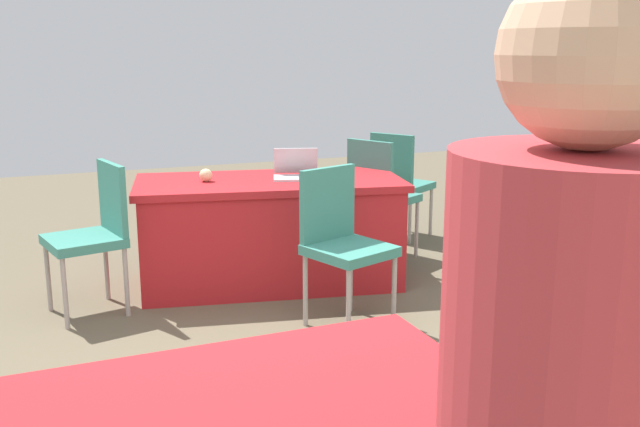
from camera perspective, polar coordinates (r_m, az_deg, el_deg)
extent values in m
plane|color=brown|center=(3.56, -2.15, -14.96)|extent=(14.40, 14.40, 0.00)
cube|color=#AD1E23|center=(5.10, -4.03, 2.44)|extent=(1.99, 1.19, 0.05)
cube|color=#AD1E23|center=(5.19, -3.96, -1.69)|extent=(1.91, 1.15, 0.71)
cylinder|color=#9E9993|center=(4.40, 5.87, -6.20)|extent=(0.03, 0.03, 0.45)
cylinder|color=#9E9993|center=(4.14, 2.27, -7.38)|extent=(0.03, 0.03, 0.45)
cylinder|color=#9E9993|center=(4.65, 2.42, -5.07)|extent=(0.03, 0.03, 0.45)
cylinder|color=#9E9993|center=(4.41, -1.17, -6.09)|extent=(0.03, 0.03, 0.45)
cube|color=#387F70|center=(4.32, 2.38, -2.95)|extent=(0.56, 0.56, 0.06)
cube|color=#387F70|center=(4.40, 0.61, 0.78)|extent=(0.41, 0.18, 0.45)
cylinder|color=#9E9993|center=(6.10, 4.67, -0.65)|extent=(0.03, 0.03, 0.46)
cylinder|color=#9E9993|center=(5.89, 7.64, -1.22)|extent=(0.03, 0.03, 0.46)
cylinder|color=#9E9993|center=(5.81, 2.44, -1.32)|extent=(0.03, 0.03, 0.46)
cylinder|color=#9E9993|center=(5.59, 5.48, -1.95)|extent=(0.03, 0.03, 0.46)
cube|color=#387F70|center=(5.79, 5.11, 1.23)|extent=(0.59, 0.59, 0.06)
cube|color=#387F70|center=(5.58, 3.95, 3.48)|extent=(0.23, 0.39, 0.45)
cylinder|color=#9E9993|center=(6.77, 5.91, 0.57)|extent=(0.03, 0.03, 0.43)
cylinder|color=#9E9993|center=(6.59, 8.75, 0.14)|extent=(0.03, 0.03, 0.43)
cylinder|color=#9E9993|center=(6.45, 4.18, -0.01)|extent=(0.03, 0.03, 0.43)
cylinder|color=#9E9993|center=(6.26, 7.11, -0.48)|extent=(0.03, 0.03, 0.43)
cube|color=#387F70|center=(6.46, 6.54, 2.20)|extent=(0.61, 0.61, 0.06)
cube|color=#387F70|center=(6.25, 5.68, 4.22)|extent=(0.25, 0.38, 0.45)
cylinder|color=#9E9993|center=(4.62, -19.51, -5.98)|extent=(0.03, 0.03, 0.45)
cylinder|color=#9E9993|center=(4.97, -20.69, -4.74)|extent=(0.03, 0.03, 0.45)
cylinder|color=#9E9993|center=(4.72, -15.06, -5.25)|extent=(0.03, 0.03, 0.45)
cylinder|color=#9E9993|center=(5.07, -16.53, -4.09)|extent=(0.03, 0.03, 0.45)
cube|color=#387F70|center=(4.77, -18.16, -2.08)|extent=(0.53, 0.53, 0.06)
cube|color=#387F70|center=(4.77, -16.08, 1.21)|extent=(0.13, 0.42, 0.45)
cylinder|color=#B23338|center=(1.06, 18.69, -13.84)|extent=(0.48, 0.48, 0.68)
sphere|color=tan|center=(0.95, 20.72, 11.64)|extent=(0.23, 0.23, 0.23)
cube|color=silver|center=(5.10, -1.88, 2.82)|extent=(0.37, 0.31, 0.02)
cube|color=#B7B7BC|center=(5.22, -1.94, 4.21)|extent=(0.32, 0.17, 0.19)
sphere|color=beige|center=(5.06, -9.01, 3.01)|extent=(0.09, 0.09, 0.09)
cube|color=red|center=(5.12, 1.76, 2.82)|extent=(0.09, 0.18, 0.01)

